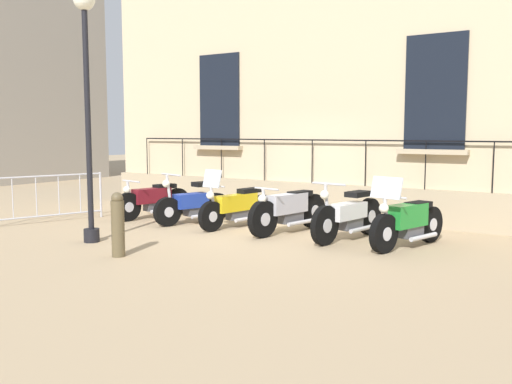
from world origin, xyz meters
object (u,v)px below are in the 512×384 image
object	(u,v)px
motorcycle_maroon	(153,200)
motorcycle_green	(408,222)
motorcycle_yellow	(237,207)
bollard	(118,224)
motorcycle_white	(348,216)
crowd_barrier	(48,197)
motorcycle_silver	(289,210)
lamppost	(87,86)
motorcycle_blue	(192,205)

from	to	relation	value
motorcycle_maroon	motorcycle_green	xyz separation A→B (m)	(0.04, 5.96, 0.03)
motorcycle_maroon	motorcycle_yellow	bearing A→B (deg)	91.69
motorcycle_green	bollard	size ratio (longest dim) A/B	1.95
motorcycle_yellow	motorcycle_white	bearing A→B (deg)	89.89
motorcycle_yellow	crowd_barrier	xyz separation A→B (m)	(1.79, -3.82, 0.14)
motorcycle_maroon	bollard	bearing A→B (deg)	35.69
bollard	motorcycle_silver	bearing A→B (deg)	160.14
motorcycle_silver	motorcycle_maroon	bearing A→B (deg)	-88.53
bollard	lamppost	bearing A→B (deg)	-113.52
motorcycle_blue	motorcycle_yellow	bearing A→B (deg)	98.38
lamppost	bollard	bearing A→B (deg)	66.48
motorcycle_blue	motorcycle_white	size ratio (longest dim) A/B	0.85
motorcycle_yellow	motorcycle_silver	xyz separation A→B (m)	(-0.02, 1.22, 0.02)
motorcycle_white	motorcycle_green	distance (m)	1.15
motorcycle_yellow	bollard	distance (m)	3.32
motorcycle_blue	motorcycle_yellow	xyz separation A→B (m)	(-0.16, 1.08, 0.02)
crowd_barrier	motorcycle_silver	bearing A→B (deg)	109.80
motorcycle_yellow	bollard	bearing A→B (deg)	0.30
lamppost	motorcycle_blue	bearing A→B (deg)	175.57
motorcycle_maroon	motorcycle_white	size ratio (longest dim) A/B	0.93
motorcycle_silver	crowd_barrier	distance (m)	5.36
motorcycle_maroon	motorcycle_green	size ratio (longest dim) A/B	0.99
motorcycle_maroon	lamppost	world-z (taller)	lamppost
motorcycle_maroon	crowd_barrier	world-z (taller)	crowd_barrier
motorcycle_maroon	lamppost	distance (m)	3.73
motorcycle_yellow	bollard	world-z (taller)	motorcycle_yellow
motorcycle_silver	motorcycle_white	distance (m)	1.27
motorcycle_blue	motorcycle_silver	distance (m)	2.31
motorcycle_blue	motorcycle_white	bearing A→B (deg)	92.47
crowd_barrier	motorcycle_maroon	bearing A→B (deg)	139.03
motorcycle_silver	lamppost	world-z (taller)	lamppost
motorcycle_white	motorcycle_green	xyz separation A→B (m)	(0.10, 1.14, 0.01)
bollard	motorcycle_maroon	bearing A→B (deg)	-144.31
motorcycle_green	crowd_barrier	size ratio (longest dim) A/B	0.85
motorcycle_yellow	lamppost	size ratio (longest dim) A/B	0.48
motorcycle_white	bollard	xyz separation A→B (m)	(3.32, -2.48, 0.08)
motorcycle_maroon	bollard	xyz separation A→B (m)	(3.25, 2.34, 0.10)
motorcycle_silver	lamppost	bearing A→B (deg)	-42.06
lamppost	bollard	distance (m)	2.67
motorcycle_maroon	motorcycle_silver	bearing A→B (deg)	91.47
motorcycle_yellow	bollard	xyz separation A→B (m)	(3.32, 0.02, 0.09)
bollard	motorcycle_blue	bearing A→B (deg)	-160.85
motorcycle_green	motorcycle_maroon	bearing A→B (deg)	-90.34
motorcycle_maroon	lamppost	xyz separation A→B (m)	(2.69, 1.04, 2.36)
motorcycle_maroon	motorcycle_green	bearing A→B (deg)	89.66
motorcycle_maroon	motorcycle_blue	bearing A→B (deg)	85.80
motorcycle_silver	motorcycle_white	bearing A→B (deg)	88.78
motorcycle_yellow	motorcycle_silver	size ratio (longest dim) A/B	0.97
motorcycle_blue	bollard	world-z (taller)	motorcycle_blue
motorcycle_yellow	motorcycle_green	bearing A→B (deg)	88.36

